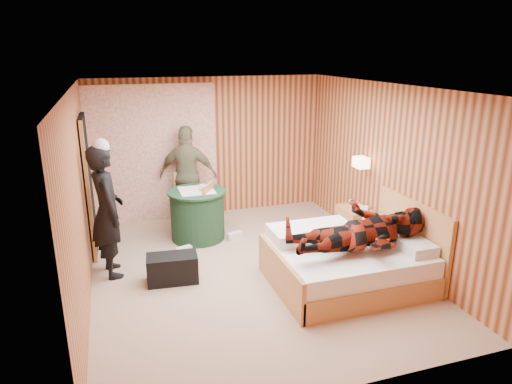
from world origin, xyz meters
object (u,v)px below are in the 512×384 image
object	(u,v)px
chair_far	(188,194)
duffel_bag	(172,268)
man_on_bed	(362,221)
bed	(348,261)
nightstand	(354,224)
woman_standing	(107,212)
round_table	(198,214)
man_at_table	(188,175)
wall_lamp	(361,162)
chair_near	(203,207)

from	to	relation	value
chair_far	duffel_bag	distance (m)	2.18
chair_far	man_on_bed	world-z (taller)	man_on_bed
bed	nightstand	world-z (taller)	bed
duffel_bag	woman_standing	world-z (taller)	woman_standing
round_table	man_at_table	size ratio (longest dim) A/B	0.53
round_table	duffel_bag	size ratio (longest dim) A/B	1.40
bed	woman_standing	bearing A→B (deg)	157.65
bed	man_on_bed	distance (m)	0.69
chair_far	woman_standing	bearing A→B (deg)	-147.54
chair_far	man_at_table	size ratio (longest dim) A/B	0.54
chair_far	man_at_table	bearing A→B (deg)	46.67
wall_lamp	chair_far	xyz separation A→B (m)	(-2.41, 1.62, -0.76)
round_table	woman_standing	xyz separation A→B (m)	(-1.35, -0.85, 0.49)
round_table	chair_far	distance (m)	0.73
wall_lamp	bed	distance (m)	1.73
man_at_table	man_on_bed	xyz separation A→B (m)	(1.62, -3.06, 0.08)
nightstand	chair_far	xyz separation A→B (m)	(-2.37, 1.62, 0.25)
woman_standing	nightstand	bearing A→B (deg)	-100.63
wall_lamp	woman_standing	xyz separation A→B (m)	(-3.74, 0.05, -0.40)
bed	round_table	size ratio (longest dim) A/B	2.12
duffel_bag	man_at_table	bearing A→B (deg)	79.49
chair_near	woman_standing	size ratio (longest dim) A/B	0.52
round_table	man_on_bed	world-z (taller)	man_on_bed
chair_far	chair_near	distance (m)	0.77
duffel_bag	bed	bearing A→B (deg)	-12.84
chair_near	duffel_bag	size ratio (longest dim) A/B	1.42
round_table	chair_far	world-z (taller)	chair_far
chair_near	man_on_bed	xyz separation A→B (m)	(1.54, -2.25, 0.41)
bed	man_on_bed	size ratio (longest dim) A/B	1.11
chair_far	duffel_bag	bearing A→B (deg)	-122.99
duffel_bag	man_at_table	xyz separation A→B (m)	(0.60, 2.12, 0.68)
chair_near	duffel_bag	distance (m)	1.51
chair_far	man_at_table	world-z (taller)	man_at_table
chair_near	bed	bearing A→B (deg)	69.41
chair_far	man_on_bed	distance (m)	3.46
bed	duffel_bag	xyz separation A→B (m)	(-2.20, 0.72, -0.11)
duffel_bag	round_table	bearing A→B (deg)	71.27
round_table	duffel_bag	distance (m)	1.49
wall_lamp	bed	size ratio (longest dim) A/B	0.13
chair_near	wall_lamp	bearing A→B (deg)	102.21
bed	chair_far	bearing A→B (deg)	120.15
wall_lamp	man_on_bed	distance (m)	1.63
nightstand	chair_far	world-z (taller)	chair_far
man_at_table	man_on_bed	size ratio (longest dim) A/B	0.97
nightstand	bed	bearing A→B (deg)	-122.80
bed	duffel_bag	distance (m)	2.31
wall_lamp	nightstand	xyz separation A→B (m)	(-0.04, 0.00, -1.01)
woman_standing	man_at_table	size ratio (longest dim) A/B	1.04
nightstand	man_on_bed	world-z (taller)	man_on_bed
wall_lamp	nightstand	bearing A→B (deg)	179.53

